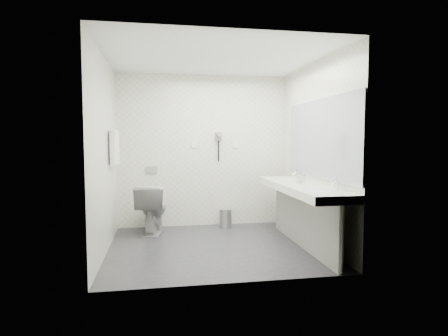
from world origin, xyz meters
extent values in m
plane|color=#2B2A30|center=(0.00, 0.00, 0.00)|extent=(2.80, 2.80, 0.00)
plane|color=white|center=(0.00, 0.00, 2.50)|extent=(2.80, 2.80, 0.00)
plane|color=white|center=(0.00, 1.30, 1.25)|extent=(2.80, 0.00, 2.80)
plane|color=white|center=(0.00, -1.30, 1.25)|extent=(2.80, 0.00, 2.80)
plane|color=white|center=(-1.40, 0.00, 1.25)|extent=(0.00, 2.60, 2.60)
plane|color=white|center=(1.40, 0.00, 1.25)|extent=(0.00, 2.60, 2.60)
cube|color=white|center=(1.12, -0.20, 0.80)|extent=(0.55, 2.20, 0.10)
cube|color=gray|center=(1.15, -0.20, 0.38)|extent=(0.03, 2.15, 0.75)
cylinder|color=silver|center=(1.18, -1.24, 0.38)|extent=(0.06, 0.06, 0.75)
cylinder|color=silver|center=(1.18, 0.84, 0.38)|extent=(0.06, 0.06, 0.75)
cube|color=#B2BCC6|center=(1.39, -0.20, 1.45)|extent=(0.02, 2.20, 1.05)
ellipsoid|color=white|center=(1.12, -0.85, 0.83)|extent=(0.40, 0.31, 0.05)
ellipsoid|color=white|center=(1.12, 0.45, 0.83)|extent=(0.40, 0.31, 0.05)
cylinder|color=silver|center=(1.32, -0.85, 0.92)|extent=(0.04, 0.04, 0.15)
cylinder|color=silver|center=(1.32, 0.45, 0.92)|extent=(0.04, 0.04, 0.15)
imported|color=beige|center=(1.12, -0.12, 0.91)|extent=(0.08, 0.08, 0.12)
cylinder|color=silver|center=(1.25, 0.01, 0.90)|extent=(0.07, 0.07, 0.10)
imported|color=white|center=(-0.84, 0.91, 0.38)|extent=(0.55, 0.81, 0.76)
cube|color=#B2B5BA|center=(-0.85, 1.29, 0.95)|extent=(0.18, 0.02, 0.12)
cylinder|color=#B2B5BA|center=(0.33, 1.06, 0.15)|extent=(0.27, 0.27, 0.29)
cylinder|color=#B2B5BA|center=(0.33, 1.06, 0.30)|extent=(0.21, 0.21, 0.02)
cylinder|color=silver|center=(-1.35, 0.55, 1.55)|extent=(0.02, 0.62, 0.02)
cube|color=white|center=(-1.34, 0.41, 1.33)|extent=(0.07, 0.24, 0.48)
cube|color=white|center=(-1.34, 0.69, 1.33)|extent=(0.07, 0.24, 0.48)
cube|color=#98979C|center=(0.25, 1.27, 1.50)|extent=(0.10, 0.04, 0.14)
cylinder|color=#98979C|center=(0.25, 1.20, 1.53)|extent=(0.08, 0.14, 0.08)
cylinder|color=black|center=(0.25, 1.26, 1.25)|extent=(0.02, 0.02, 0.35)
cube|color=white|center=(-0.15, 1.29, 1.35)|extent=(0.09, 0.02, 0.09)
cube|color=white|center=(0.55, 1.29, 1.35)|extent=(0.09, 0.02, 0.09)
camera|label=1|loc=(-0.72, -4.87, 1.43)|focal=29.87mm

